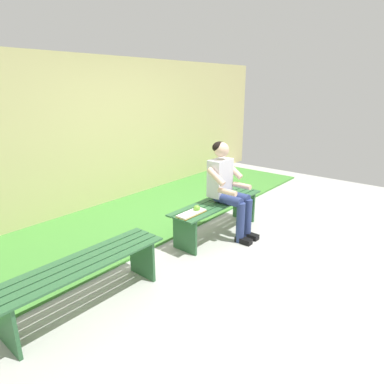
{
  "coord_description": "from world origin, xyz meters",
  "views": [
    {
      "loc": [
        3.54,
        2.46,
        1.99
      ],
      "look_at": [
        0.73,
        0.15,
        0.82
      ],
      "focal_mm": 31.4,
      "sensor_mm": 36.0,
      "label": 1
    }
  ],
  "objects_px": {
    "person_seated": "(227,185)",
    "book_open": "(192,213)",
    "bench_near": "(218,210)",
    "apple": "(197,208)",
    "bench_far": "(84,273)"
  },
  "relations": [
    {
      "from": "person_seated",
      "to": "apple",
      "type": "height_order",
      "value": "person_seated"
    },
    {
      "from": "bench_near",
      "to": "book_open",
      "type": "height_order",
      "value": "book_open"
    },
    {
      "from": "person_seated",
      "to": "book_open",
      "type": "height_order",
      "value": "person_seated"
    },
    {
      "from": "bench_near",
      "to": "apple",
      "type": "bearing_deg",
      "value": 2.02
    },
    {
      "from": "bench_far",
      "to": "apple",
      "type": "distance_m",
      "value": 1.63
    },
    {
      "from": "bench_near",
      "to": "bench_far",
      "type": "bearing_deg",
      "value": 0.0
    },
    {
      "from": "person_seated",
      "to": "bench_near",
      "type": "bearing_deg",
      "value": -56.42
    },
    {
      "from": "apple",
      "to": "book_open",
      "type": "xyz_separation_m",
      "value": [
        0.11,
        0.0,
        -0.03
      ]
    },
    {
      "from": "apple",
      "to": "book_open",
      "type": "height_order",
      "value": "apple"
    },
    {
      "from": "bench_near",
      "to": "book_open",
      "type": "distance_m",
      "value": 0.6
    },
    {
      "from": "bench_near",
      "to": "book_open",
      "type": "xyz_separation_m",
      "value": [
        0.58,
        0.02,
        0.13
      ]
    },
    {
      "from": "bench_far",
      "to": "person_seated",
      "type": "bearing_deg",
      "value": 177.29
    },
    {
      "from": "bench_near",
      "to": "book_open",
      "type": "bearing_deg",
      "value": 1.84
    },
    {
      "from": "bench_near",
      "to": "book_open",
      "type": "relative_size",
      "value": 3.9
    },
    {
      "from": "bench_near",
      "to": "apple",
      "type": "relative_size",
      "value": 18.73
    }
  ]
}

